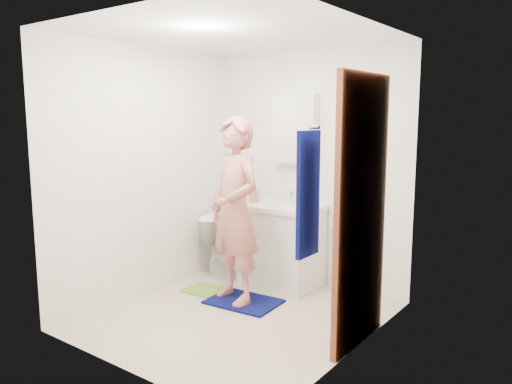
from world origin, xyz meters
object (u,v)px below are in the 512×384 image
(soap_dispenser, at_px, (254,193))
(toothbrush_cup, at_px, (311,202))
(man, at_px, (235,211))
(medicine_cabinet, at_px, (295,129))
(toilet, at_px, (234,247))
(vanity_cabinet, at_px, (282,247))
(towel, at_px, (308,194))

(soap_dispenser, height_order, toothbrush_cup, soap_dispenser)
(soap_dispenser, height_order, man, man)
(medicine_cabinet, height_order, soap_dispenser, medicine_cabinet)
(medicine_cabinet, relative_size, toilet, 1.03)
(toilet, xyz_separation_m, soap_dispenser, (0.24, 0.04, 0.61))
(soap_dispenser, xyz_separation_m, man, (0.22, -0.60, -0.07))
(toilet, height_order, toothbrush_cup, toothbrush_cup)
(toilet, xyz_separation_m, man, (0.46, -0.55, 0.54))
(toilet, height_order, soap_dispenser, soap_dispenser)
(vanity_cabinet, bearing_deg, man, -96.43)
(vanity_cabinet, distance_m, man, 0.83)
(toothbrush_cup, relative_size, man, 0.07)
(vanity_cabinet, bearing_deg, toilet, -167.97)
(toothbrush_cup, bearing_deg, man, -117.19)
(toilet, distance_m, toothbrush_cup, 1.02)
(medicine_cabinet, xyz_separation_m, toilet, (-0.54, -0.34, -1.26))
(medicine_cabinet, relative_size, towel, 0.87)
(vanity_cabinet, relative_size, toothbrush_cup, 6.65)
(medicine_cabinet, relative_size, toothbrush_cup, 5.82)
(toilet, distance_m, soap_dispenser, 0.65)
(vanity_cabinet, distance_m, soap_dispenser, 0.63)
(soap_dispenser, bearing_deg, towel, -43.71)
(man, bearing_deg, medicine_cabinet, 102.07)
(medicine_cabinet, height_order, toothbrush_cup, medicine_cabinet)
(vanity_cabinet, relative_size, soap_dispenser, 4.23)
(toilet, relative_size, man, 0.40)
(medicine_cabinet, bearing_deg, toilet, -147.78)
(soap_dispenser, xyz_separation_m, toothbrush_cup, (0.60, 0.13, -0.05))
(medicine_cabinet, bearing_deg, toothbrush_cup, -28.60)
(towel, bearing_deg, vanity_cabinet, 128.47)
(man, bearing_deg, towel, -16.11)
(medicine_cabinet, distance_m, soap_dispenser, 0.78)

